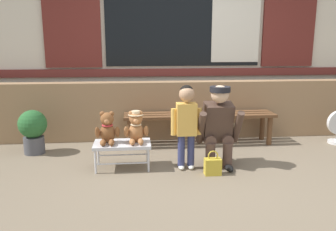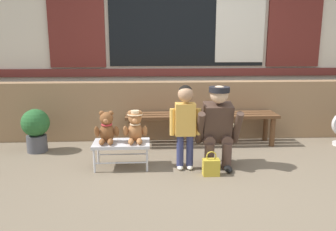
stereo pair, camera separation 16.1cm
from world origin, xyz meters
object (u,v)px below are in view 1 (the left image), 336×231
Objects in this scene: child_standing at (186,118)px; handbag_on_ground at (213,166)px; teddy_bear_plain at (107,129)px; small_display_bench at (122,146)px; potted_plant at (33,129)px; wooden_bench_long at (200,118)px; adult_crouching at (219,126)px; teddy_bear_with_hat at (136,128)px.

child_standing is 3.52× the size of handbag_on_ground.
handbag_on_ground is (1.14, -0.30, -0.37)m from teddy_bear_plain.
potted_plant is (-1.16, 0.64, 0.06)m from small_display_bench.
wooden_bench_long is at bearing 38.87° from small_display_bench.
child_standing is 2.03m from potted_plant.
adult_crouching is 2.37m from potted_plant.
teddy_bear_with_hat is at bearing 0.77° from small_display_bench.
small_display_bench is (-1.05, -0.85, -0.11)m from wooden_bench_long.
child_standing is at bearing -21.46° from potted_plant.
adult_crouching reaches higher than potted_plant.
small_display_bench is at bearing 162.96° from handbag_on_ground.
small_display_bench is 1.04m from handbag_on_ground.
small_display_bench is 1.76× the size of teddy_bear_with_hat.
child_standing reaches higher than small_display_bench.
teddy_bear_with_hat is 0.38× the size of child_standing.
handbag_on_ground is at bearing -14.83° from teddy_bear_plain.
teddy_bear_plain is 1.24m from handbag_on_ground.
handbag_on_ground is at bearing -17.04° from small_display_bench.
teddy_bear_with_hat is at bearing -136.51° from wooden_bench_long.
wooden_bench_long is 5.78× the size of teddy_bear_plain.
small_display_bench is 1.76× the size of teddy_bear_plain.
child_standing is (-0.33, -0.94, 0.22)m from wooden_bench_long.
adult_crouching is 3.49× the size of handbag_on_ground.
adult_crouching is at bearing -2.21° from teddy_bear_with_hat.
adult_crouching reaches higher than handbag_on_ground.
potted_plant reaches higher than small_display_bench.
child_standing is (0.88, -0.09, 0.13)m from teddy_bear_plain.
teddy_bear_plain is at bearing -145.08° from wooden_bench_long.
wooden_bench_long reaches higher than small_display_bench.
teddy_bear_with_hat is 1.34× the size of handbag_on_ground.
potted_plant is (-1.00, 0.64, -0.14)m from teddy_bear_plain.
handbag_on_ground is (0.98, -0.30, -0.17)m from small_display_bench.
small_display_bench reaches higher than handbag_on_ground.
teddy_bear_with_hat is 0.58m from child_standing.
potted_plant is at bearing 147.21° from teddy_bear_plain.
teddy_bear_with_hat is at bearing 170.30° from child_standing.
teddy_bear_plain is 1.26m from adult_crouching.
child_standing is (0.56, -0.10, 0.12)m from teddy_bear_with_hat.
teddy_bear_plain is at bearing 165.17° from handbag_on_ground.
potted_plant is at bearing -174.80° from wooden_bench_long.
teddy_bear_plain is 1.20m from potted_plant.
teddy_bear_plain and teddy_bear_with_hat have the same top height.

